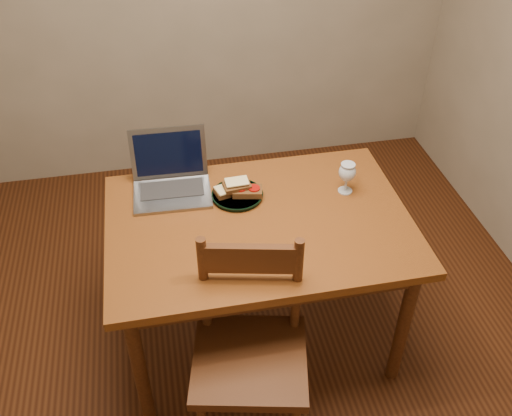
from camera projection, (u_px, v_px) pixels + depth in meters
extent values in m
cube|color=black|center=(246.00, 336.00, 2.89)|extent=(3.20, 3.20, 0.02)
cube|color=#53270D|center=(259.00, 224.00, 2.45)|extent=(1.30, 0.90, 0.04)
cylinder|color=#34190B|center=(140.00, 369.00, 2.32)|extent=(0.06, 0.06, 0.70)
cylinder|color=#34190B|center=(403.00, 326.00, 2.49)|extent=(0.06, 0.06, 0.70)
cylinder|color=#34190B|center=(134.00, 247.00, 2.88)|extent=(0.06, 0.06, 0.70)
cylinder|color=#34190B|center=(349.00, 219.00, 3.05)|extent=(0.06, 0.06, 0.70)
cube|color=#34190B|center=(250.00, 361.00, 2.23)|extent=(0.52, 0.51, 0.04)
cube|color=#34190B|center=(250.00, 259.00, 2.11)|extent=(0.36, 0.11, 0.13)
cylinder|color=black|center=(237.00, 195.00, 2.56)|extent=(0.23, 0.23, 0.02)
cube|color=slate|center=(173.00, 195.00, 2.57)|extent=(0.35, 0.25, 0.02)
cube|color=slate|center=(168.00, 153.00, 2.61)|extent=(0.35, 0.09, 0.24)
cube|color=black|center=(168.00, 153.00, 2.61)|extent=(0.31, 0.06, 0.19)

